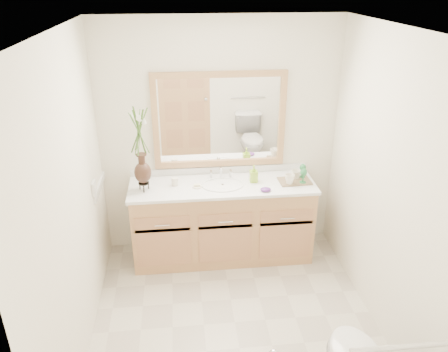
{
  "coord_description": "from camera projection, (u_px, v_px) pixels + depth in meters",
  "views": [
    {
      "loc": [
        -0.4,
        -2.84,
        2.72
      ],
      "look_at": [
        -0.02,
        0.65,
        1.09
      ],
      "focal_mm": 35.0,
      "sensor_mm": 36.0,
      "label": 1
    }
  ],
  "objects": [
    {
      "name": "ceiling",
      "position": [
        239.0,
        30.0,
        2.74
      ],
      "size": [
        2.4,
        2.6,
        0.02
      ],
      "primitive_type": "cube",
      "color": "white",
      "rests_on": "wall_back"
    },
    {
      "name": "wall_left",
      "position": [
        71.0,
        207.0,
        3.13
      ],
      "size": [
        0.02,
        2.6,
        2.4
      ],
      "primitive_type": "cube",
      "color": "white",
      "rests_on": "floor"
    },
    {
      "name": "soap_dish",
      "position": [
        197.0,
        186.0,
        4.25
      ],
      "size": [
        0.1,
        0.1,
        0.03
      ],
      "color": "silver",
      "rests_on": "counter"
    },
    {
      "name": "goblet_back",
      "position": [
        303.0,
        168.0,
        4.39
      ],
      "size": [
        0.06,
        0.06,
        0.14
      ],
      "color": "#25713B",
      "rests_on": "tray"
    },
    {
      "name": "tumbler",
      "position": [
        175.0,
        181.0,
        4.28
      ],
      "size": [
        0.06,
        0.06,
        0.08
      ],
      "primitive_type": "cylinder",
      "color": "silver",
      "rests_on": "counter"
    },
    {
      "name": "goblet_front",
      "position": [
        304.0,
        173.0,
        4.28
      ],
      "size": [
        0.07,
        0.07,
        0.15
      ],
      "color": "#25713B",
      "rests_on": "tray"
    },
    {
      "name": "mirror",
      "position": [
        220.0,
        120.0,
        4.31
      ],
      "size": [
        1.32,
        0.04,
        0.97
      ],
      "color": "white",
      "rests_on": "wall_back"
    },
    {
      "name": "tray",
      "position": [
        295.0,
        181.0,
        4.37
      ],
      "size": [
        0.32,
        0.22,
        0.02
      ],
      "primitive_type": "cube",
      "rotation": [
        0.0,
        0.0,
        0.05
      ],
      "color": "brown",
      "rests_on": "counter"
    },
    {
      "name": "floor",
      "position": [
        235.0,
        322.0,
        3.75
      ],
      "size": [
        2.6,
        2.6,
        0.0
      ],
      "primitive_type": "plane",
      "color": "beige",
      "rests_on": "ground"
    },
    {
      "name": "counter",
      "position": [
        222.0,
        186.0,
        4.32
      ],
      "size": [
        1.84,
        0.57,
        0.03
      ],
      "primitive_type": "cube",
      "color": "white",
      "rests_on": "vanity"
    },
    {
      "name": "switch_plate",
      "position": [
        94.0,
        188.0,
        3.91
      ],
      "size": [
        0.02,
        0.12,
        0.12
      ],
      "primitive_type": "cube",
      "color": "white",
      "rests_on": "wall_left"
    },
    {
      "name": "soap_bottle",
      "position": [
        254.0,
        174.0,
        4.34
      ],
      "size": [
        0.07,
        0.07,
        0.16
      ],
      "primitive_type": "imported",
      "rotation": [
        0.0,
        0.0,
        0.0
      ],
      "color": "#92C42E",
      "rests_on": "counter"
    },
    {
      "name": "flower_vase",
      "position": [
        140.0,
        139.0,
        3.98
      ],
      "size": [
        0.19,
        0.19,
        0.77
      ],
      "rotation": [
        0.0,
        0.0,
        -0.21
      ],
      "color": "black",
      "rests_on": "counter"
    },
    {
      "name": "sink",
      "position": [
        223.0,
        190.0,
        4.32
      ],
      "size": [
        0.38,
        0.34,
        0.23
      ],
      "color": "white",
      "rests_on": "counter"
    },
    {
      "name": "mug_left",
      "position": [
        290.0,
        179.0,
        4.28
      ],
      "size": [
        0.12,
        0.12,
        0.1
      ],
      "primitive_type": "imported",
      "rotation": [
        0.0,
        0.0,
        0.25
      ],
      "color": "silver",
      "rests_on": "tray"
    },
    {
      "name": "wall_front",
      "position": [
        273.0,
        326.0,
        2.07
      ],
      "size": [
        2.4,
        0.02,
        2.4
      ],
      "primitive_type": "cube",
      "color": "white",
      "rests_on": "floor"
    },
    {
      "name": "mug_right",
      "position": [
        296.0,
        174.0,
        4.38
      ],
      "size": [
        0.11,
        0.11,
        0.1
      ],
      "primitive_type": "imported",
      "rotation": [
        0.0,
        0.0,
        0.19
      ],
      "color": "silver",
      "rests_on": "tray"
    },
    {
      "name": "purple_dish",
      "position": [
        266.0,
        189.0,
        4.17
      ],
      "size": [
        0.11,
        0.09,
        0.04
      ],
      "primitive_type": "ellipsoid",
      "rotation": [
        0.0,
        0.0,
        0.04
      ],
      "color": "#5D297D",
      "rests_on": "counter"
    },
    {
      "name": "wall_back",
      "position": [
        219.0,
        139.0,
        4.42
      ],
      "size": [
        2.4,
        0.02,
        2.4
      ],
      "primitive_type": "cube",
      "color": "white",
      "rests_on": "floor"
    },
    {
      "name": "vanity",
      "position": [
        222.0,
        222.0,
        4.5
      ],
      "size": [
        1.8,
        0.55,
        0.8
      ],
      "color": "tan",
      "rests_on": "floor"
    },
    {
      "name": "grab_bar",
      "position": [
        401.0,
        347.0,
        2.28
      ],
      "size": [
        0.55,
        0.03,
        0.03
      ],
      "primitive_type": "cylinder",
      "rotation": [
        0.0,
        1.57,
        0.0
      ],
      "color": "silver",
      "rests_on": "wall_front"
    },
    {
      "name": "wall_right",
      "position": [
        391.0,
        191.0,
        3.36
      ],
      "size": [
        0.02,
        2.6,
        2.4
      ],
      "primitive_type": "cube",
      "color": "white",
      "rests_on": "floor"
    }
  ]
}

